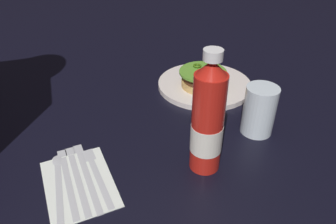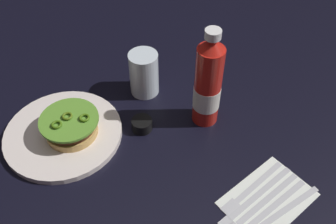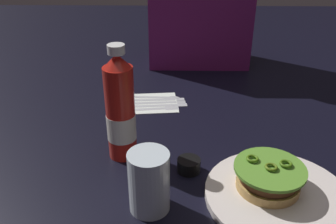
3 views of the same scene
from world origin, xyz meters
name	(u,v)px [view 1 (image 1 of 3)]	position (x,y,z in m)	size (l,w,h in m)	color
ground_plane	(169,106)	(0.00, 0.00, 0.00)	(3.00, 3.00, 0.00)	black
dinner_plate	(204,85)	(0.07, -0.13, 0.01)	(0.26, 0.26, 0.01)	silver
burger_sandwich	(203,78)	(0.05, -0.11, 0.04)	(0.13, 0.13, 0.05)	tan
ketchup_bottle	(208,122)	(-0.23, 0.01, 0.11)	(0.06, 0.06, 0.25)	red
water_glass	(259,110)	(-0.17, -0.15, 0.06)	(0.07, 0.07, 0.11)	silver
condiment_cup	(201,117)	(-0.09, -0.05, 0.01)	(0.05, 0.05, 0.03)	black
napkin	(79,183)	(-0.20, 0.25, 0.00)	(0.18, 0.12, 0.00)	white
fork_utensil	(95,170)	(-0.18, 0.22, 0.00)	(0.18, 0.04, 0.00)	silver
table_knife	(86,170)	(-0.18, 0.23, 0.00)	(0.20, 0.04, 0.00)	silver
butter_knife	(76,173)	(-0.18, 0.25, 0.00)	(0.20, 0.03, 0.00)	silver
steak_knife	(67,176)	(-0.18, 0.27, 0.00)	(0.20, 0.03, 0.00)	silver
spoon_utensil	(58,177)	(-0.18, 0.29, 0.00)	(0.20, 0.03, 0.00)	silver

